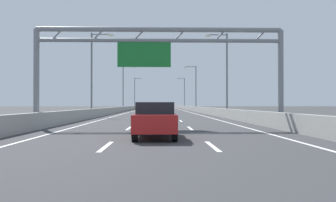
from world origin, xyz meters
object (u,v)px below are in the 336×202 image
object	(u,v)px
streetlamp_left_distant	(135,91)
orange_car	(160,106)
streetlamp_right_far	(195,85)
yellow_car	(146,107)
streetlamp_right_distant	(184,91)
streetlamp_right_mid	(225,69)
sign_gantry	(157,51)
streetlamp_left_mid	(94,69)
green_car	(149,106)
streetlamp_left_far	(124,85)
red_car	(155,120)

from	to	relation	value
streetlamp_left_distant	orange_car	world-z (taller)	streetlamp_left_distant
streetlamp_right_far	yellow_car	xyz separation A→B (m)	(-11.05, 20.64, -4.65)
streetlamp_right_distant	orange_car	xyz separation A→B (m)	(-7.33, -1.76, -4.67)
streetlamp_left_distant	streetlamp_right_mid	bearing A→B (deg)	-77.96
streetlamp_right_distant	orange_car	size ratio (longest dim) A/B	2.05
streetlamp_right_distant	sign_gantry	bearing A→B (deg)	-94.94
streetlamp_left_mid	streetlamp_right_distant	bearing A→B (deg)	77.96
streetlamp_right_distant	green_car	bearing A→B (deg)	123.08
streetlamp_left_mid	yellow_car	size ratio (longest dim) A/B	2.19
streetlamp_right_mid	orange_car	distance (m)	68.82
streetlamp_left_far	streetlamp_right_distant	distance (m)	38.07
red_car	orange_car	size ratio (longest dim) A/B	0.92
streetlamp_left_distant	streetlamp_right_distant	size ratio (longest dim) A/B	1.00
streetlamp_left_distant	green_car	bearing A→B (deg)	77.25
streetlamp_right_distant	streetlamp_right_mid	bearing A→B (deg)	-90.00
green_car	orange_car	world-z (taller)	green_car
green_car	yellow_car	size ratio (longest dim) A/B	1.05
sign_gantry	streetlamp_left_mid	xyz separation A→B (m)	(-7.34, 17.86, 0.57)
red_car	orange_car	world-z (taller)	red_car
streetlamp_left_distant	red_car	size ratio (longest dim) A/B	2.24
streetlamp_right_mid	orange_car	world-z (taller)	streetlamp_right_mid
streetlamp_right_far	streetlamp_left_distant	world-z (taller)	same
streetlamp_left_mid	streetlamp_left_far	distance (m)	35.02
sign_gantry	red_car	world-z (taller)	sign_gantry
streetlamp_right_far	green_car	distance (m)	53.40
streetlamp_left_far	green_car	bearing A→B (deg)	85.77
streetlamp_left_far	streetlamp_left_distant	size ratio (longest dim) A/B	1.00
orange_car	streetlamp_left_far	bearing A→B (deg)	-102.87
streetlamp_left_distant	orange_car	bearing A→B (deg)	-13.06
streetlamp_right_far	orange_car	world-z (taller)	streetlamp_right_far
yellow_car	streetlamp_left_far	bearing A→B (deg)	-100.64
streetlamp_right_mid	streetlamp_right_far	distance (m)	35.02
green_car	red_car	world-z (taller)	red_car
streetlamp_left_far	streetlamp_right_distant	bearing A→B (deg)	66.91
yellow_car	green_car	bearing A→B (deg)	90.05
green_car	yellow_car	distance (m)	31.39
streetlamp_right_mid	red_car	xyz separation A→B (m)	(-7.64, -25.58, -4.62)
streetlamp_right_mid	green_car	world-z (taller)	streetlamp_right_mid
streetlamp_right_mid	red_car	size ratio (longest dim) A/B	2.24
streetlamp_left_mid	sign_gantry	bearing A→B (deg)	-67.67
streetlamp_right_distant	red_car	distance (m)	96.03
streetlamp_left_far	streetlamp_right_far	distance (m)	14.93
streetlamp_right_mid	green_car	xyz separation A→B (m)	(-11.08, 87.04, -4.65)
streetlamp_right_far	streetlamp_left_distant	size ratio (longest dim) A/B	1.00
streetlamp_left_mid	streetlamp_right_far	bearing A→B (deg)	66.91
streetlamp_right_mid	streetlamp_right_far	world-z (taller)	same
green_car	orange_car	size ratio (longest dim) A/B	0.98
streetlamp_left_mid	orange_car	bearing A→B (deg)	83.65
streetlamp_right_mid	streetlamp_left_distant	world-z (taller)	same
sign_gantry	streetlamp_right_far	world-z (taller)	streetlamp_right_far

